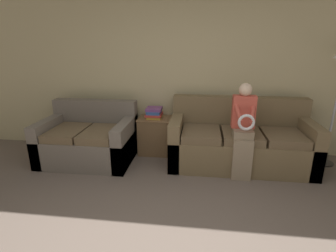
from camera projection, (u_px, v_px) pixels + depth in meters
The scene contains 6 objects.
wall_back at pixel (187, 73), 4.16m from camera, with size 7.84×0.06×2.55m.
couch_main at pixel (239, 142), 3.86m from camera, with size 2.02×0.88×0.96m.
couch_side at pixel (89, 140), 4.04m from camera, with size 1.35×0.95×0.87m.
child_left_seated at pixel (243, 128), 3.42m from camera, with size 0.30×0.38×1.26m.
side_shelf at pixel (155, 135), 4.27m from camera, with size 0.53×0.42×0.60m.
book_stack at pixel (154, 113), 4.16m from camera, with size 0.25×0.28×0.17m.
Camera 1 is at (0.22, -1.50, 1.75)m, focal length 28.00 mm.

